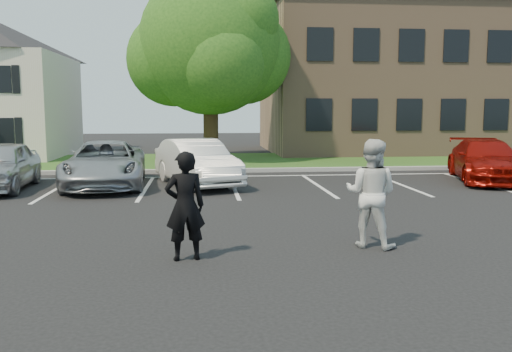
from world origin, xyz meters
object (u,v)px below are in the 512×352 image
at_px(tree, 212,47).
at_px(car_red_compact, 486,160).
at_px(man_white_shirt, 371,193).
at_px(car_silver_west, 0,165).
at_px(office_building, 452,80).
at_px(car_white_sedan, 197,162).
at_px(car_silver_minivan, 105,164).
at_px(man_black_suit, 185,206).

xyz_separation_m(tree, car_red_compact, (9.33, -7.97, -4.63)).
xyz_separation_m(man_white_shirt, car_silver_west, (-9.37, 8.01, -0.24)).
bearing_deg(office_building, car_white_sedan, -138.54).
bearing_deg(car_red_compact, car_silver_minivan, -163.34).
bearing_deg(man_black_suit, tree, -103.60).
height_order(tree, man_white_shirt, tree).
distance_m(car_silver_west, car_white_sedan, 6.15).
distance_m(office_building, car_red_compact, 14.78).
distance_m(man_black_suit, man_white_shirt, 3.43).
xyz_separation_m(car_white_sedan, car_red_compact, (10.07, -0.03, -0.04)).
height_order(office_building, car_white_sedan, office_building).
relative_size(tree, car_silver_west, 1.97).
distance_m(car_white_sedan, car_red_compact, 10.07).
distance_m(man_black_suit, car_silver_minivan, 9.30).
distance_m(office_building, car_white_sedan, 20.54).
distance_m(tree, car_white_sedan, 9.20).
height_order(man_white_shirt, car_silver_minivan, man_white_shirt).
xyz_separation_m(office_building, man_black_suit, (-15.34, -22.32, -3.23)).
distance_m(tree, car_silver_west, 11.71).
relative_size(office_building, car_silver_minivan, 4.21).
height_order(office_building, tree, tree).
relative_size(tree, man_white_shirt, 4.39).
relative_size(office_building, car_white_sedan, 4.86).
relative_size(office_building, man_white_shirt, 11.18).
bearing_deg(car_white_sedan, tree, 64.96).
xyz_separation_m(man_white_shirt, car_silver_minivan, (-6.19, 8.33, -0.26)).
xyz_separation_m(office_building, car_silver_minivan, (-18.14, -13.45, -3.42)).
distance_m(man_white_shirt, car_white_sedan, 8.97).
height_order(man_black_suit, car_silver_minivan, man_black_suit).
height_order(office_building, car_red_compact, office_building).
xyz_separation_m(man_black_suit, man_white_shirt, (3.39, 0.54, 0.07)).
bearing_deg(car_silver_west, tree, 47.13).
bearing_deg(tree, car_red_compact, -40.49).
xyz_separation_m(man_white_shirt, car_white_sedan, (-3.23, 8.37, -0.24)).
bearing_deg(car_silver_minivan, man_white_shirt, -58.01).
bearing_deg(tree, car_white_sedan, -95.31).
relative_size(car_silver_west, car_white_sedan, 0.97).
xyz_separation_m(man_black_suit, car_white_sedan, (0.16, 8.91, -0.17)).
height_order(man_white_shirt, car_silver_west, man_white_shirt).
relative_size(man_black_suit, car_silver_west, 0.41).
bearing_deg(car_silver_minivan, car_white_sedan, -3.88).
height_order(tree, car_silver_west, tree).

